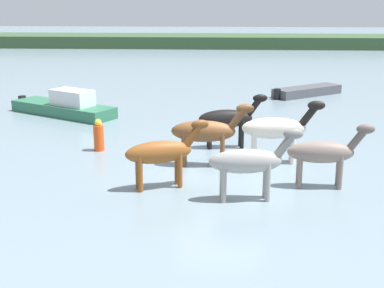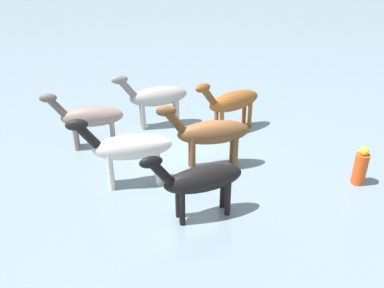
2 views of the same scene
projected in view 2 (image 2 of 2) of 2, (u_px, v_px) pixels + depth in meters
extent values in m
plane|color=gray|center=(191.00, 160.00, 12.66)|extent=(152.58, 152.58, 0.00)
ellipsoid|color=#9E9993|center=(159.00, 96.00, 14.16)|extent=(2.02, 0.82, 0.66)
cylinder|color=#9E9993|center=(143.00, 115.00, 14.14)|extent=(0.14, 0.14, 1.08)
cylinder|color=#9E9993|center=(141.00, 111.00, 14.40)|extent=(0.14, 0.14, 1.08)
cylinder|color=#9E9993|center=(177.00, 111.00, 14.44)|extent=(0.14, 0.14, 1.08)
cylinder|color=#9E9993|center=(175.00, 107.00, 14.71)|extent=(0.14, 0.14, 1.08)
cylinder|color=slate|center=(127.00, 88.00, 13.68)|extent=(0.62, 0.30, 0.72)
ellipsoid|color=slate|center=(120.00, 80.00, 13.48)|extent=(0.56, 0.29, 0.29)
ellipsoid|color=silver|center=(133.00, 147.00, 11.03)|extent=(2.08, 0.63, 0.70)
cylinder|color=silver|center=(111.00, 171.00, 11.07)|extent=(0.15, 0.15, 1.15)
cylinder|color=silver|center=(110.00, 165.00, 11.36)|extent=(0.15, 0.15, 1.15)
cylinder|color=silver|center=(158.00, 167.00, 11.27)|extent=(0.15, 0.15, 1.15)
cylinder|color=silver|center=(156.00, 160.00, 11.56)|extent=(0.15, 0.15, 1.15)
cylinder|color=black|center=(87.00, 135.00, 10.63)|extent=(0.64, 0.25, 0.77)
ellipsoid|color=black|center=(77.00, 125.00, 10.44)|extent=(0.57, 0.25, 0.31)
ellipsoid|color=brown|center=(234.00, 101.00, 13.86)|extent=(1.99, 1.22, 0.65)
cylinder|color=brown|center=(222.00, 121.00, 13.75)|extent=(0.14, 0.14, 1.06)
cylinder|color=brown|center=(216.00, 118.00, 13.98)|extent=(0.14, 0.14, 1.06)
cylinder|color=brown|center=(250.00, 114.00, 14.26)|extent=(0.14, 0.14, 1.06)
cylinder|color=brown|center=(244.00, 110.00, 14.50)|extent=(0.14, 0.14, 1.06)
cylinder|color=brown|center=(208.00, 95.00, 13.20)|extent=(0.63, 0.42, 0.71)
ellipsoid|color=brown|center=(203.00, 88.00, 12.96)|extent=(0.57, 0.40, 0.28)
ellipsoid|color=black|center=(203.00, 179.00, 9.88)|extent=(2.00, 0.86, 0.65)
cylinder|color=black|center=(182.00, 206.00, 9.85)|extent=(0.14, 0.14, 1.07)
cylinder|color=black|center=(178.00, 198.00, 10.10)|extent=(0.14, 0.14, 1.07)
cylinder|color=black|center=(228.00, 196.00, 10.18)|extent=(0.14, 0.14, 1.07)
cylinder|color=black|center=(223.00, 189.00, 10.44)|extent=(0.14, 0.14, 1.07)
cylinder|color=black|center=(160.00, 172.00, 9.38)|extent=(0.62, 0.31, 0.71)
ellipsoid|color=black|center=(151.00, 162.00, 9.18)|extent=(0.56, 0.30, 0.28)
ellipsoid|color=brown|center=(214.00, 132.00, 11.78)|extent=(2.05, 0.61, 0.69)
cylinder|color=brown|center=(193.00, 155.00, 11.83)|extent=(0.15, 0.15, 1.13)
cylinder|color=brown|center=(191.00, 149.00, 12.11)|extent=(0.15, 0.15, 1.13)
cylinder|color=brown|center=(235.00, 151.00, 12.01)|extent=(0.15, 0.15, 1.13)
cylinder|color=brown|center=(232.00, 145.00, 12.30)|extent=(0.15, 0.15, 1.13)
cylinder|color=#50311A|center=(175.00, 121.00, 11.40)|extent=(0.63, 0.24, 0.76)
ellipsoid|color=#50311A|center=(166.00, 111.00, 11.21)|extent=(0.56, 0.24, 0.30)
ellipsoid|color=gray|center=(92.00, 117.00, 12.89)|extent=(1.89, 0.59, 0.63)
cylinder|color=gray|center=(75.00, 135.00, 12.93)|extent=(0.14, 0.14, 1.04)
cylinder|color=gray|center=(76.00, 131.00, 13.19)|extent=(0.14, 0.14, 1.04)
cylinder|color=gray|center=(112.00, 133.00, 13.09)|extent=(0.14, 0.14, 1.04)
cylinder|color=gray|center=(112.00, 128.00, 13.35)|extent=(0.14, 0.14, 1.04)
cylinder|color=#63544C|center=(56.00, 106.00, 12.55)|extent=(0.58, 0.23, 0.69)
ellipsoid|color=#63544C|center=(48.00, 98.00, 12.38)|extent=(0.52, 0.23, 0.28)
cylinder|color=#E54C19|center=(360.00, 169.00, 11.40)|extent=(0.36, 0.36, 0.90)
sphere|color=yellow|center=(364.00, 151.00, 11.12)|extent=(0.24, 0.24, 0.24)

